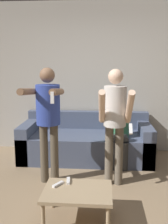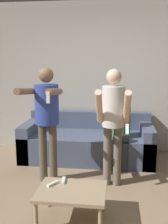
{
  "view_description": "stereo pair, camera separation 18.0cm",
  "coord_description": "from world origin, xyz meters",
  "px_view_note": "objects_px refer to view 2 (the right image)",
  "views": [
    {
      "loc": [
        0.2,
        -2.62,
        1.64
      ],
      "look_at": [
        -0.1,
        1.21,
        0.9
      ],
      "focal_mm": 42.0,
      "sensor_mm": 36.0,
      "label": 1
    },
    {
      "loc": [
        0.38,
        -2.6,
        1.64
      ],
      "look_at": [
        -0.1,
        1.21,
        0.9
      ],
      "focal_mm": 42.0,
      "sensor_mm": 36.0,
      "label": 2
    }
  ],
  "objects_px": {
    "couch": "(88,143)",
    "person_standing_right": "(113,117)",
    "person_standing_left": "(46,112)",
    "remote_far": "(63,180)",
    "person_seated": "(121,126)",
    "remote_near": "(53,184)",
    "coffee_table": "(72,193)"
  },
  "relations": [
    {
      "from": "person_standing_left",
      "to": "remote_near",
      "type": "xyz_separation_m",
      "value": [
        0.26,
        -0.77,
        -0.63
      ]
    },
    {
      "from": "person_standing_left",
      "to": "person_standing_right",
      "type": "xyz_separation_m",
      "value": [
        0.88,
        0.0,
        -0.04
      ]
    },
    {
      "from": "couch",
      "to": "person_standing_right",
      "type": "xyz_separation_m",
      "value": [
        0.44,
        -0.98,
        0.68
      ]
    },
    {
      "from": "couch",
      "to": "coffee_table",
      "type": "xyz_separation_m",
      "value": [
        0.04,
        -1.84,
        0.03
      ]
    },
    {
      "from": "person_standing_left",
      "to": "remote_far",
      "type": "xyz_separation_m",
      "value": [
        0.36,
        -0.68,
        -0.63
      ]
    },
    {
      "from": "person_standing_left",
      "to": "person_standing_right",
      "type": "distance_m",
      "value": 0.88
    },
    {
      "from": "person_seated",
      "to": "remote_far",
      "type": "relative_size",
      "value": 7.58
    },
    {
      "from": "person_standing_left",
      "to": "person_seated",
      "type": "distance_m",
      "value": 1.3
    },
    {
      "from": "coffee_table",
      "to": "couch",
      "type": "bearing_deg",
      "value": 91.27
    },
    {
      "from": "couch",
      "to": "person_standing_right",
      "type": "height_order",
      "value": "person_standing_right"
    },
    {
      "from": "person_standing_right",
      "to": "couch",
      "type": "bearing_deg",
      "value": 114.11
    },
    {
      "from": "person_seated",
      "to": "remote_near",
      "type": "distance_m",
      "value": 1.71
    },
    {
      "from": "remote_far",
      "to": "person_standing_right",
      "type": "bearing_deg",
      "value": 52.51
    },
    {
      "from": "person_seated",
      "to": "remote_far",
      "type": "height_order",
      "value": "person_seated"
    },
    {
      "from": "person_standing_left",
      "to": "coffee_table",
      "type": "height_order",
      "value": "person_standing_left"
    },
    {
      "from": "person_standing_right",
      "to": "remote_near",
      "type": "relative_size",
      "value": 10.64
    },
    {
      "from": "couch",
      "to": "remote_near",
      "type": "height_order",
      "value": "couch"
    },
    {
      "from": "person_standing_left",
      "to": "coffee_table",
      "type": "relative_size",
      "value": 2.22
    },
    {
      "from": "person_standing_left",
      "to": "remote_far",
      "type": "bearing_deg",
      "value": -62.06
    },
    {
      "from": "coffee_table",
      "to": "remote_far",
      "type": "distance_m",
      "value": 0.22
    },
    {
      "from": "coffee_table",
      "to": "remote_near",
      "type": "height_order",
      "value": "remote_near"
    },
    {
      "from": "person_standing_left",
      "to": "person_seated",
      "type": "relative_size",
      "value": 1.36
    },
    {
      "from": "person_seated",
      "to": "coffee_table",
      "type": "xyz_separation_m",
      "value": [
        -0.51,
        -1.61,
        -0.33
      ]
    },
    {
      "from": "couch",
      "to": "person_standing_left",
      "type": "xyz_separation_m",
      "value": [
        -0.44,
        -0.99,
        0.72
      ]
    },
    {
      "from": "remote_far",
      "to": "remote_near",
      "type": "bearing_deg",
      "value": -136.87
    },
    {
      "from": "person_seated",
      "to": "remote_near",
      "type": "bearing_deg",
      "value": -115.7
    },
    {
      "from": "person_standing_right",
      "to": "remote_far",
      "type": "bearing_deg",
      "value": -127.49
    },
    {
      "from": "person_standing_left",
      "to": "coffee_table",
      "type": "xyz_separation_m",
      "value": [
        0.48,
        -0.85,
        -0.68
      ]
    },
    {
      "from": "person_standing_right",
      "to": "person_seated",
      "type": "height_order",
      "value": "person_standing_right"
    },
    {
      "from": "person_seated",
      "to": "couch",
      "type": "bearing_deg",
      "value": 157.28
    },
    {
      "from": "person_standing_left",
      "to": "couch",
      "type": "bearing_deg",
      "value": 66.0
    },
    {
      "from": "person_standing_right",
      "to": "remote_near",
      "type": "xyz_separation_m",
      "value": [
        -0.62,
        -0.77,
        -0.59
      ]
    }
  ]
}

